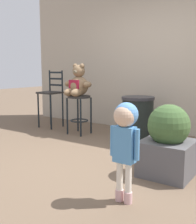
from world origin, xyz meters
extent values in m
plane|color=brown|center=(0.00, 0.00, 0.00)|extent=(24.00, 24.00, 0.00)
cube|color=#B3A591|center=(0.00, 2.16, 1.78)|extent=(6.36, 0.30, 3.55)
cylinder|color=#282625|center=(-1.22, 1.02, 0.69)|extent=(0.41, 0.41, 0.04)
cylinder|color=black|center=(-1.38, 0.86, 0.33)|extent=(0.03, 0.03, 0.67)
cylinder|color=black|center=(-1.07, 0.86, 0.33)|extent=(0.03, 0.03, 0.67)
cylinder|color=black|center=(-1.38, 1.17, 0.33)|extent=(0.03, 0.03, 0.67)
cylinder|color=black|center=(-1.07, 1.17, 0.33)|extent=(0.03, 0.03, 0.67)
torus|color=black|center=(-1.22, 1.02, 0.25)|extent=(0.33, 0.33, 0.02)
sphere|color=#84694A|center=(-1.22, 1.02, 0.88)|extent=(0.35, 0.35, 0.35)
cube|color=maroon|center=(-1.22, 0.88, 0.89)|extent=(0.22, 0.03, 0.21)
sphere|color=#84694A|center=(-1.22, 1.02, 1.15)|extent=(0.22, 0.22, 0.22)
ellipsoid|color=#817459|center=(-1.22, 0.92, 1.14)|extent=(0.09, 0.07, 0.07)
sphere|color=black|center=(-1.22, 0.90, 1.14)|extent=(0.03, 0.03, 0.03)
sphere|color=#84694A|center=(-1.30, 1.02, 1.24)|extent=(0.09, 0.09, 0.09)
sphere|color=#84694A|center=(-1.15, 1.02, 1.24)|extent=(0.09, 0.09, 0.09)
ellipsoid|color=#84694A|center=(-1.43, 0.99, 0.92)|extent=(0.12, 0.19, 0.11)
ellipsoid|color=#84694A|center=(-1.01, 0.99, 0.92)|extent=(0.12, 0.19, 0.11)
ellipsoid|color=#84694A|center=(-1.30, 0.85, 0.78)|extent=(0.12, 0.29, 0.14)
ellipsoid|color=#84694A|center=(-1.15, 0.85, 0.78)|extent=(0.12, 0.29, 0.14)
cylinder|color=#DBA8A9|center=(0.71, -0.85, 0.05)|extent=(0.08, 0.08, 0.11)
cylinder|color=silver|center=(0.71, -0.85, 0.24)|extent=(0.06, 0.06, 0.27)
cylinder|color=#DBA8A9|center=(0.80, -0.85, 0.05)|extent=(0.08, 0.08, 0.11)
cylinder|color=silver|center=(0.80, -0.85, 0.24)|extent=(0.06, 0.06, 0.27)
cube|color=#4C8CC6|center=(0.76, -0.85, 0.54)|extent=(0.19, 0.11, 0.32)
cylinder|color=#4C8CC6|center=(0.64, -0.85, 0.55)|extent=(0.05, 0.05, 0.27)
cylinder|color=#4C8CC6|center=(0.88, -0.85, 0.55)|extent=(0.05, 0.05, 0.27)
sphere|color=#D8B293|center=(0.76, -0.85, 0.79)|extent=(0.20, 0.20, 0.20)
sphere|color=#568DCA|center=(0.76, -0.83, 0.80)|extent=(0.21, 0.21, 0.21)
cylinder|color=black|center=(-0.23, 1.40, 0.33)|extent=(0.54, 0.54, 0.66)
cylinder|color=#2D2D33|center=(-0.23, 1.40, 0.69)|extent=(0.57, 0.57, 0.05)
cube|color=#282625|center=(-2.08, 1.16, 0.71)|extent=(0.41, 0.41, 0.03)
cylinder|color=black|center=(-2.26, 0.99, 0.35)|extent=(0.03, 0.03, 0.69)
cylinder|color=black|center=(-1.91, 0.99, 0.35)|extent=(0.03, 0.03, 0.69)
cylinder|color=black|center=(-2.26, 1.34, 0.35)|extent=(0.03, 0.03, 0.69)
cylinder|color=black|center=(-1.91, 1.34, 0.35)|extent=(0.03, 0.03, 0.69)
cylinder|color=black|center=(-2.26, 1.34, 0.94)|extent=(0.03, 0.03, 0.43)
cylinder|color=black|center=(-1.91, 1.34, 0.94)|extent=(0.03, 0.03, 0.43)
cube|color=black|center=(-2.08, 1.34, 0.86)|extent=(0.35, 0.02, 0.04)
cube|color=black|center=(-2.08, 1.34, 0.99)|extent=(0.35, 0.02, 0.04)
cube|color=black|center=(-2.08, 1.34, 1.11)|extent=(0.35, 0.02, 0.04)
cube|color=#545356|center=(0.85, -0.01, 0.20)|extent=(0.55, 0.55, 0.40)
sphere|color=#3F5D30|center=(0.85, -0.01, 0.57)|extent=(0.47, 0.47, 0.47)
camera|label=1|loc=(1.90, -2.94, 1.20)|focal=44.64mm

